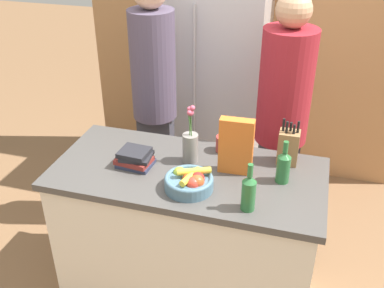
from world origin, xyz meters
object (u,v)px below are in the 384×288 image
Objects in this scene: refrigerator at (212,76)px; knife_block at (288,147)px; bottle_oil at (283,166)px; person_at_sink at (154,93)px; flower_vase at (190,145)px; coffee_mug at (224,144)px; person_in_blue at (282,117)px; bottle_vinegar at (249,192)px; fruit_bowl at (190,181)px; book_stack at (135,158)px; cereal_box at (236,146)px.

refrigerator reaches higher than knife_block.
person_at_sink is (-0.95, 0.64, 0.03)m from bottle_oil.
flower_vase is 0.52m from bottle_oil.
person_in_blue reaches higher than coffee_mug.
person_in_blue is at bearing 101.16° from knife_block.
bottle_vinegar is (0.23, -0.50, 0.05)m from coffee_mug.
flower_vase is 0.23m from coffee_mug.
bottle_oil is 0.13× the size of person_at_sink.
person_at_sink reaches higher than knife_block.
bottle_oil is (0.45, 0.20, 0.05)m from fruit_bowl.
fruit_bowl is (0.25, -1.48, 0.01)m from refrigerator.
fruit_bowl is 0.33m from bottle_vinegar.
coffee_mug is at bearing 114.61° from bottle_vinegar.
person_in_blue is at bearing 49.24° from flower_vase.
fruit_bowl is at bearing -155.85° from bottle_oil.
book_stack is (-0.28, -0.13, -0.06)m from flower_vase.
person_in_blue reaches higher than bottle_oil.
person_in_blue is (0.06, 0.86, -0.01)m from bottle_vinegar.
flower_vase reaches higher than bottle_vinegar.
person_in_blue reaches higher than flower_vase.
bottle_oil is at bearing -40.08° from person_at_sink.
bottle_vinegar is (0.67, -0.21, 0.05)m from book_stack.
knife_block is 0.37m from coffee_mug.
flower_vase reaches higher than cereal_box.
fruit_bowl is at bearing -65.36° from person_at_sink.
fruit_bowl is at bearing -101.28° from coffee_mug.
coffee_mug is 0.47m from person_in_blue.
flower_vase is at bearing -59.81° from person_at_sink.
fruit_bowl is 0.43m from coffee_mug.
cereal_box is 0.27m from bottle_oil.
coffee_mug is (0.08, 0.42, 0.00)m from fruit_bowl.
person_at_sink reaches higher than person_in_blue.
book_stack is 0.11× the size of person_at_sink.
bottle_oil reaches higher than book_stack.
bottle_oil is 0.31m from bottle_vinegar.
bottle_vinegar is 0.14× the size of person_in_blue.
knife_block is 0.50m from bottle_vinegar.
coffee_mug is (0.16, 0.16, -0.06)m from flower_vase.
cereal_box is at bearing -47.80° from person_at_sink.
bottle_oil is (0.80, 0.07, 0.05)m from book_stack.
book_stack is (-0.44, -0.29, -0.00)m from coffee_mug.
knife_block is at bearing 33.27° from cereal_box.
book_stack is 0.98m from person_in_blue.
refrigerator is 8.00× the size of bottle_oil.
bottle_vinegar is 0.14× the size of person_at_sink.
cereal_box reaches higher than knife_block.
person_at_sink is at bearing 101.49° from book_stack.
cereal_box is (0.19, 0.23, 0.11)m from fruit_bowl.
refrigerator reaches higher than fruit_bowl.
bottle_vinegar is at bearing -70.24° from refrigerator.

